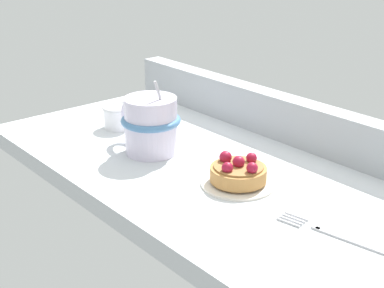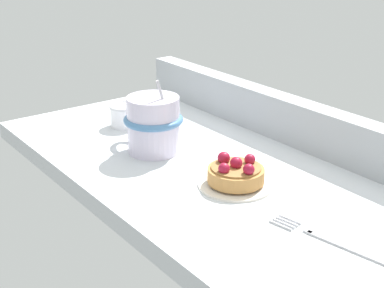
# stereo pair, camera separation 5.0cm
# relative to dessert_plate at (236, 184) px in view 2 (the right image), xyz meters

# --- Properties ---
(ground_plane) EXTENTS (0.85, 0.41, 0.03)m
(ground_plane) POSITION_rel_dessert_plate_xyz_m (-0.08, 0.02, -0.02)
(ground_plane) COLOR silver
(window_rail_back) EXTENTS (0.83, 0.04, 0.08)m
(window_rail_back) POSITION_rel_dessert_plate_xyz_m (-0.08, 0.20, 0.04)
(window_rail_back) COLOR #9EA3A8
(window_rail_back) RESTS_ON ground_plane
(dessert_plate) EXTENTS (0.11, 0.11, 0.01)m
(dessert_plate) POSITION_rel_dessert_plate_xyz_m (0.00, 0.00, 0.00)
(dessert_plate) COLOR silver
(dessert_plate) RESTS_ON ground_plane
(raspberry_tart) EXTENTS (0.09, 0.09, 0.04)m
(raspberry_tart) POSITION_rel_dessert_plate_xyz_m (-0.00, -0.00, 0.02)
(raspberry_tart) COLOR #B77F42
(raspberry_tart) RESTS_ON dessert_plate
(coffee_mug) EXTENTS (0.14, 0.10, 0.13)m
(coffee_mug) POSITION_rel_dessert_plate_xyz_m (-0.19, -0.02, 0.05)
(coffee_mug) COLOR silver
(coffee_mug) RESTS_ON ground_plane
(dessert_fork) EXTENTS (0.18, 0.05, 0.01)m
(dessert_fork) POSITION_rel_dessert_plate_xyz_m (0.19, -0.01, -0.00)
(dessert_fork) COLOR #B7B7BC
(dessert_fork) RESTS_ON ground_plane
(sugar_bowl) EXTENTS (0.06, 0.06, 0.04)m
(sugar_bowl) POSITION_rel_dessert_plate_xyz_m (-0.33, 0.00, 0.02)
(sugar_bowl) COLOR white
(sugar_bowl) RESTS_ON ground_plane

